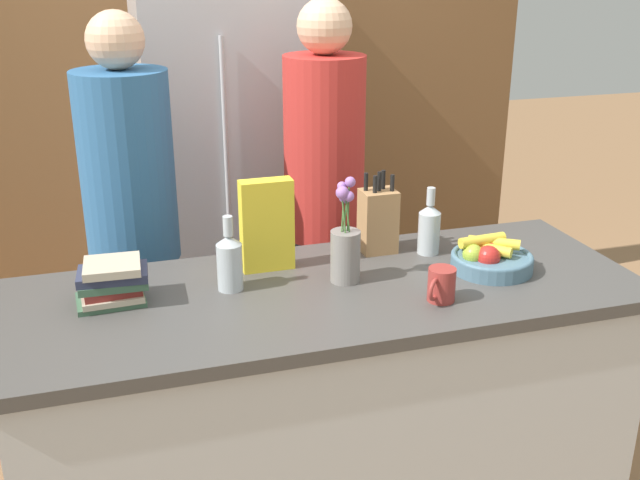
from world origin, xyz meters
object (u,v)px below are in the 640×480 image
Objects in this scene: fruit_bowl at (490,258)px; coffee_mug at (441,285)px; knife_block at (378,220)px; bottle_oil at (230,261)px; person_in_blue at (324,198)px; bottle_vinegar at (429,228)px; cereal_box at (267,225)px; refrigerator at (227,167)px; person_at_sink at (132,221)px; book_stack at (112,283)px; flower_vase at (345,248)px.

fruit_bowl is 2.45× the size of coffee_mug.
bottle_oil is (-0.53, -0.16, -0.02)m from knife_block.
coffee_mug is at bearing -146.61° from fruit_bowl.
bottle_vinegar is at bearing -74.19° from person_in_blue.
knife_block is 0.95× the size of cereal_box.
refrigerator is 18.01× the size of coffee_mug.
person_at_sink is (-1.05, 0.71, -0.01)m from fruit_bowl.
cereal_box is at bearing -174.05° from knife_block.
bottle_vinegar is at bearing 125.02° from fruit_bowl.
person_in_blue is at bearing -68.69° from refrigerator.
knife_block is at bearing 16.83° from bottle_oil.
cereal_box is at bearing 177.20° from bottle_vinegar.
refrigerator is 0.80m from person_at_sink.
cereal_box is 0.60m from person_in_blue.
person_in_blue is (-0.08, 0.86, 0.01)m from coffee_mug.
person_at_sink is at bearing 146.06° from fruit_bowl.
bottle_oil is at bearing 173.61° from fruit_bowl.
person_at_sink reaches higher than coffee_mug.
knife_block is at bearing -74.54° from refrigerator.
book_stack is 1.02m from bottle_vinegar.
person_in_blue is at bearing 111.65° from bottle_vinegar.
bottle_vinegar is 0.13× the size of person_at_sink.
bottle_oil is at bearing -172.26° from bottle_vinegar.
fruit_bowl is 0.82m from bottle_oil.
fruit_bowl reaches higher than coffee_mug.
person_in_blue is at bearing 55.23° from cereal_box.
person_in_blue reaches higher than fruit_bowl.
cereal_box is (-0.08, -1.15, 0.12)m from refrigerator.
cereal_box is at bearing 162.58° from fruit_bowl.
refrigerator is 1.15m from knife_block.
book_stack is (-1.15, 0.09, 0.02)m from fruit_bowl.
person_in_blue reaches higher than cereal_box.
person_in_blue reaches higher than flower_vase.
bottle_oil is 0.67m from person_at_sink.
book_stack is at bearing -113.81° from refrigerator.
person_at_sink is at bearing 149.21° from knife_block.
person_at_sink is at bearing 81.35° from book_stack.
person_at_sink is at bearing 173.14° from person_in_blue.
refrigerator is 1.16m from cereal_box.
knife_block reaches higher than fruit_bowl.
person_at_sink reaches higher than bottle_vinegar.
person_in_blue is at bearing 115.50° from fruit_bowl.
cereal_box is (-0.67, 0.21, 0.11)m from fruit_bowl.
flower_vase reaches higher than bottle_oil.
cereal_box is at bearing 141.58° from flower_vase.
refrigerator reaches higher than cereal_box.
person_at_sink is at bearing 127.60° from cereal_box.
knife_block is (-0.28, 0.25, 0.07)m from fruit_bowl.
coffee_mug is 0.46× the size of bottle_vinegar.
person_in_blue is at bearing -29.07° from person_at_sink.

